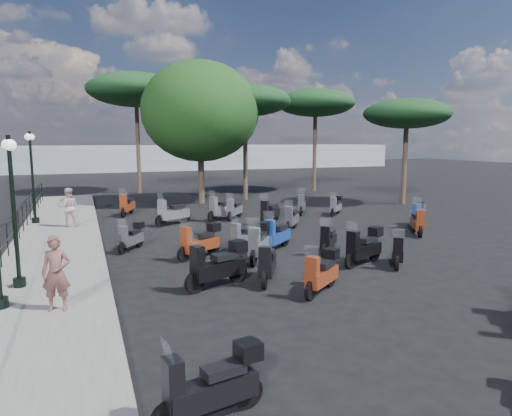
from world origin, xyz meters
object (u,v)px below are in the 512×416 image
object	(u,v)px
pedestrian_far	(68,207)
scooter_4	(131,238)
scooter_8	(245,237)
scooter_14	(276,236)
scooter_12	(398,252)
scooter_2	(218,266)
scooter_21	(291,219)
scooter_3	(200,242)
scooter_9	(221,209)
scooter_26	(302,204)
scooter_25	(418,215)
pine_1	(316,103)
scooter_0	(211,387)
broadleaf_tree	(200,112)
lamp_post_2	(32,171)
pine_2	(136,90)
scooter_7	(259,243)
scooter_5	(127,206)
scooter_13	(322,273)
scooter_20	(328,240)
woman	(56,273)
pine_0	(245,101)
scooter_19	(364,247)
pine_3	(407,114)
scooter_16	(234,210)
scooter_10	(172,213)
scooter_27	(336,206)
lamp_post_1	(13,202)
scooter_24	(418,223)
scooter_1	(267,265)

from	to	relation	value
pedestrian_far	scooter_4	size ratio (longest dim) A/B	1.28
scooter_8	scooter_14	bearing A→B (deg)	-144.27
scooter_8	scooter_12	world-z (taller)	scooter_8
scooter_2	scooter_14	world-z (taller)	scooter_2
scooter_21	scooter_3	bearing A→B (deg)	72.09
scooter_3	scooter_9	distance (m)	6.93
scooter_3	scooter_26	world-z (taller)	scooter_3
scooter_25	pine_1	distance (m)	15.24
scooter_0	broadleaf_tree	size ratio (longest dim) A/B	0.20
lamp_post_2	scooter_12	bearing A→B (deg)	-43.05
pine_2	lamp_post_2	bearing A→B (deg)	-117.29
scooter_4	pine_2	world-z (taller)	pine_2
scooter_7	pine_2	bearing A→B (deg)	-52.17
scooter_5	scooter_21	size ratio (longest dim) A/B	1.20
scooter_0	scooter_14	distance (m)	9.62
scooter_3	scooter_13	size ratio (longest dim) A/B	1.13
lamp_post_2	scooter_20	world-z (taller)	lamp_post_2
woman	scooter_20	xyz separation A→B (m)	(8.10, 2.76, -0.51)
scooter_8	pine_0	distance (m)	14.36
lamp_post_2	scooter_14	size ratio (longest dim) A/B	2.76
pedestrian_far	pine_2	bearing A→B (deg)	-109.31
pine_0	scooter_25	bearing A→B (deg)	-70.52
scooter_19	scooter_26	xyz separation A→B (m)	(2.50, 9.15, -0.01)
scooter_25	pine_3	bearing A→B (deg)	-77.01
scooter_14	scooter_16	bearing A→B (deg)	-45.93
scooter_0	scooter_14	xyz separation A→B (m)	(4.61, 8.44, 0.01)
scooter_10	scooter_13	xyz separation A→B (m)	(1.72, -10.33, -0.02)
scooter_8	scooter_27	distance (m)	8.51
scooter_3	scooter_7	xyz separation A→B (m)	(1.64, -0.94, 0.03)
pedestrian_far	scooter_5	xyz separation A→B (m)	(2.61, 2.91, -0.47)
lamp_post_2	scooter_26	size ratio (longest dim) A/B	2.51
scooter_8	scooter_19	world-z (taller)	scooter_19
lamp_post_1	scooter_24	world-z (taller)	lamp_post_1
lamp_post_1	lamp_post_2	bearing A→B (deg)	80.82
scooter_14	scooter_9	bearing A→B (deg)	-40.42
scooter_10	scooter_8	bearing A→B (deg)	168.66
pedestrian_far	scooter_1	world-z (taller)	pedestrian_far
scooter_19	pine_0	distance (m)	16.52
scooter_8	scooter_20	xyz separation A→B (m)	(2.42, -1.44, 0.01)
scooter_0	scooter_4	size ratio (longest dim) A/B	1.28
scooter_0	scooter_24	size ratio (longest dim) A/B	1.06
scooter_5	scooter_16	size ratio (longest dim) A/B	1.22
lamp_post_2	pine_3	bearing A→B (deg)	2.33
scooter_21	scooter_26	world-z (taller)	scooter_26
lamp_post_1	scooter_12	bearing A→B (deg)	-19.23
lamp_post_2	scooter_13	distance (m)	14.35
scooter_9	pine_1	world-z (taller)	pine_1
scooter_27	scooter_2	bearing A→B (deg)	91.48
scooter_5	scooter_24	world-z (taller)	scooter_5
scooter_25	pine_3	xyz separation A→B (m)	(4.00, 5.99, 4.67)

